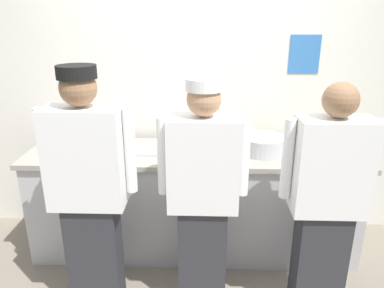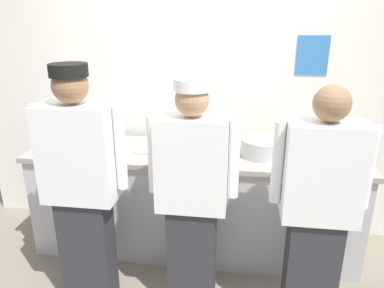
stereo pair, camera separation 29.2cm
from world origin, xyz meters
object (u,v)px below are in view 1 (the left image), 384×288
object	(u,v)px
sheet_tray	(164,149)
ramekin_red_sauce	(331,159)
plate_stack_rear	(81,152)
deli_cup	(211,153)
chef_center	(203,194)
plate_stack_front	(103,140)
mixing_bowl_steel	(263,145)
squeeze_bottle_primary	(212,140)
ramekin_yellow_sauce	(58,147)
squeeze_bottle_spare	(304,138)
ramekin_orange_sauce	(295,151)
chef_far_right	(327,201)
chef_near_left	(89,190)
squeeze_bottle_secondary	(118,148)
ramekin_green_sauce	(72,142)

from	to	relation	value
sheet_tray	ramekin_red_sauce	xyz separation A→B (m)	(1.28, -0.21, 0.01)
plate_stack_rear	deli_cup	bearing A→B (deg)	-1.79
chef_center	plate_stack_front	size ratio (longest dim) A/B	6.96
mixing_bowl_steel	ramekin_red_sauce	bearing A→B (deg)	-19.77
squeeze_bottle_primary	ramekin_yellow_sauce	size ratio (longest dim) A/B	1.96
squeeze_bottle_spare	ramekin_orange_sauce	distance (m)	0.15
ramekin_red_sauce	plate_stack_front	bearing A→B (deg)	170.54
plate_stack_rear	ramekin_yellow_sauce	size ratio (longest dim) A/B	2.30
chef_far_right	squeeze_bottle_primary	bearing A→B (deg)	133.85
plate_stack_front	chef_near_left	bearing A→B (deg)	-81.11
plate_stack_rear	ramekin_yellow_sauce	world-z (taller)	plate_stack_rear
squeeze_bottle_spare	plate_stack_rear	bearing A→B (deg)	-173.30
squeeze_bottle_primary	squeeze_bottle_secondary	xyz separation A→B (m)	(-0.71, -0.23, 0.00)
squeeze_bottle_spare	ramekin_green_sauce	bearing A→B (deg)	177.90
sheet_tray	ramekin_red_sauce	bearing A→B (deg)	-9.11
chef_far_right	mixing_bowl_steel	distance (m)	0.76
plate_stack_rear	squeeze_bottle_primary	distance (m)	1.04
ramekin_orange_sauce	ramekin_yellow_sauce	world-z (taller)	ramekin_yellow_sauce
squeeze_bottle_primary	ramekin_yellow_sauce	world-z (taller)	squeeze_bottle_primary
chef_center	squeeze_bottle_primary	distance (m)	0.72
plate_stack_front	ramekin_green_sauce	xyz separation A→B (m)	(-0.28, 0.03, -0.03)
squeeze_bottle_secondary	deli_cup	size ratio (longest dim) A/B	1.78
chef_near_left	ramekin_green_sauce	world-z (taller)	chef_near_left
squeeze_bottle_secondary	ramekin_orange_sauce	xyz separation A→B (m)	(1.38, 0.16, -0.06)
chef_near_left	ramekin_red_sauce	bearing A→B (deg)	17.60
plate_stack_front	deli_cup	xyz separation A→B (m)	(0.91, -0.28, 0.00)
chef_near_left	squeeze_bottle_secondary	world-z (taller)	chef_near_left
ramekin_red_sauce	ramekin_orange_sauce	bearing A→B (deg)	144.54
ramekin_orange_sauce	ramekin_yellow_sauce	size ratio (longest dim) A/B	0.95
squeeze_bottle_spare	deli_cup	world-z (taller)	squeeze_bottle_spare
ramekin_yellow_sauce	deli_cup	size ratio (longest dim) A/B	0.90
plate_stack_front	ramekin_green_sauce	world-z (taller)	plate_stack_front
chef_near_left	squeeze_bottle_primary	world-z (taller)	chef_near_left
mixing_bowl_steel	sheet_tray	bearing A→B (deg)	177.79
plate_stack_front	squeeze_bottle_secondary	distance (m)	0.37
sheet_tray	ramekin_yellow_sauce	size ratio (longest dim) A/B	4.43
deli_cup	squeeze_bottle_primary	bearing A→B (deg)	87.26
sheet_tray	squeeze_bottle_primary	distance (m)	0.40
squeeze_bottle_primary	ramekin_red_sauce	distance (m)	0.93
chef_far_right	ramekin_green_sauce	distance (m)	2.08
squeeze_bottle_spare	ramekin_orange_sauce	bearing A→B (deg)	-130.45
chef_far_right	squeeze_bottle_secondary	bearing A→B (deg)	160.16
ramekin_green_sauce	squeeze_bottle_secondary	bearing A→B (deg)	-34.47
plate_stack_front	ramekin_yellow_sauce	bearing A→B (deg)	-161.62
deli_cup	chef_near_left	bearing A→B (deg)	-144.55
squeeze_bottle_secondary	deli_cup	xyz separation A→B (m)	(0.70, 0.02, -0.04)
mixing_bowl_steel	ramekin_red_sauce	world-z (taller)	mixing_bowl_steel
chef_near_left	ramekin_orange_sauce	xyz separation A→B (m)	(1.45, 0.70, 0.03)
squeeze_bottle_primary	ramekin_orange_sauce	distance (m)	0.67
squeeze_bottle_secondary	ramekin_orange_sauce	bearing A→B (deg)	6.81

